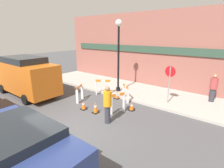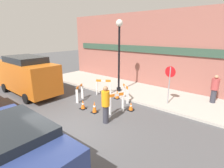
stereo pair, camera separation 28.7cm
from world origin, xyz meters
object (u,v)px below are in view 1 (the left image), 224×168
at_px(stop_sign, 170,79).
at_px(person_pedestrian, 213,87).
at_px(work_van, 25,74).
at_px(streetlamp_post, 119,46).
at_px(person_worker, 107,104).
at_px(parked_car_1, 18,150).

bearing_deg(stop_sign, person_pedestrian, -131.26).
bearing_deg(work_van, person_pedestrian, 30.45).
relative_size(streetlamp_post, stop_sign, 2.20).
relative_size(stop_sign, work_van, 0.40).
bearing_deg(stop_sign, work_van, 32.75).
distance_m(stop_sign, work_van, 9.00).
relative_size(person_worker, person_pedestrian, 1.08).
bearing_deg(person_pedestrian, work_van, 31.97).
relative_size(person_worker, work_van, 0.33).
relative_size(stop_sign, person_pedestrian, 1.31).
xyz_separation_m(streetlamp_post, person_worker, (2.16, -3.72, -2.21)).
height_order(person_worker, person_pedestrian, person_worker).
xyz_separation_m(person_pedestrian, parked_car_1, (-3.07, -9.46, -0.05)).
distance_m(person_worker, person_pedestrian, 6.40).
bearing_deg(stop_sign, streetlamp_post, 6.16).
distance_m(streetlamp_post, stop_sign, 3.84).
xyz_separation_m(streetlamp_post, parked_car_1, (2.34, -7.67, -2.21)).
xyz_separation_m(person_worker, person_pedestrian, (3.25, 5.52, 0.05)).
distance_m(parked_car_1, work_van, 7.78).
bearing_deg(parked_car_1, work_van, 152.22).
xyz_separation_m(streetlamp_post, work_van, (-4.53, -4.05, -1.77)).
bearing_deg(parked_car_1, person_worker, 92.52).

